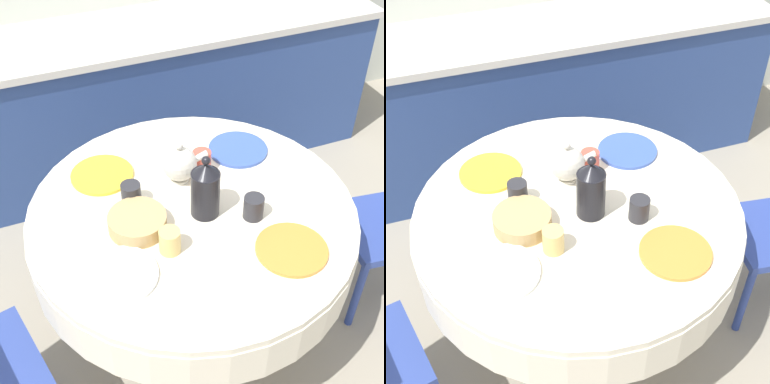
{
  "view_description": "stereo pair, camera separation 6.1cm",
  "coord_description": "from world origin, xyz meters",
  "views": [
    {
      "loc": [
        -0.56,
        -1.4,
        2.16
      ],
      "look_at": [
        0.0,
        0.0,
        0.84
      ],
      "focal_mm": 50.0,
      "sensor_mm": 36.0,
      "label": 1
    },
    {
      "loc": [
        -0.51,
        -1.43,
        2.16
      ],
      "look_at": [
        0.0,
        0.0,
        0.84
      ],
      "focal_mm": 50.0,
      "sensor_mm": 36.0,
      "label": 2
    }
  ],
  "objects": [
    {
      "name": "cup_far_right",
      "position": [
        0.12,
        0.2,
        0.81
      ],
      "size": [
        0.08,
        0.08,
        0.09
      ],
      "primitive_type": "cylinder",
      "color": "#CC4C3D",
      "rests_on": "dining_table"
    },
    {
      "name": "dining_table",
      "position": [
        0.0,
        0.0,
        0.63
      ],
      "size": [
        1.28,
        1.28,
        0.76
      ],
      "color": "tan",
      "rests_on": "ground_plane"
    },
    {
      "name": "cup_near_left",
      "position": [
        -0.15,
        -0.18,
        0.81
      ],
      "size": [
        0.08,
        0.08,
        0.09
      ],
      "primitive_type": "cylinder",
      "color": "#DBB766",
      "rests_on": "dining_table"
    },
    {
      "name": "teapot",
      "position": [
        0.02,
        0.18,
        0.84
      ],
      "size": [
        0.2,
        0.14,
        0.19
      ],
      "color": "silver",
      "rests_on": "dining_table"
    },
    {
      "name": "plate_far_right",
      "position": [
        0.32,
        0.27,
        0.77
      ],
      "size": [
        0.26,
        0.26,
        0.01
      ],
      "primitive_type": "cylinder",
      "color": "#3856AD",
      "rests_on": "dining_table"
    },
    {
      "name": "kitchen_counter",
      "position": [
        0.0,
        1.31,
        0.46
      ],
      "size": [
        3.24,
        0.64,
        0.91
      ],
      "color": "#2D4784",
      "rests_on": "ground_plane"
    },
    {
      "name": "coffee_carafe",
      "position": [
        0.04,
        -0.04,
        0.87
      ],
      "size": [
        0.11,
        0.11,
        0.27
      ],
      "color": "black",
      "rests_on": "dining_table"
    },
    {
      "name": "cup_far_left",
      "position": [
        -0.21,
        0.11,
        0.81
      ],
      "size": [
        0.08,
        0.08,
        0.09
      ],
      "primitive_type": "cylinder",
      "color": "#28282D",
      "rests_on": "dining_table"
    },
    {
      "name": "bread_basket",
      "position": [
        -0.23,
        -0.03,
        0.79
      ],
      "size": [
        0.22,
        0.22,
        0.06
      ],
      "primitive_type": "cylinder",
      "color": "tan",
      "rests_on": "dining_table"
    },
    {
      "name": "plate_near_left",
      "position": [
        -0.35,
        -0.23,
        0.77
      ],
      "size": [
        0.26,
        0.26,
        0.01
      ],
      "primitive_type": "cylinder",
      "color": "white",
      "rests_on": "dining_table"
    },
    {
      "name": "plate_near_right",
      "position": [
        0.24,
        -0.34,
        0.77
      ],
      "size": [
        0.26,
        0.26,
        0.01
      ],
      "primitive_type": "cylinder",
      "color": "orange",
      "rests_on": "dining_table"
    },
    {
      "name": "cup_near_right",
      "position": [
        0.2,
        -0.13,
        0.81
      ],
      "size": [
        0.08,
        0.08,
        0.09
      ],
      "primitive_type": "cylinder",
      "color": "#28282D",
      "rests_on": "dining_table"
    },
    {
      "name": "ground_plane",
      "position": [
        0.0,
        0.0,
        0.0
      ],
      "size": [
        12.0,
        12.0,
        0.0
      ],
      "primitive_type": "plane",
      "color": "#9E937F"
    },
    {
      "name": "plate_far_left",
      "position": [
        -0.27,
        0.32,
        0.77
      ],
      "size": [
        0.26,
        0.26,
        0.01
      ],
      "primitive_type": "cylinder",
      "color": "yellow",
      "rests_on": "dining_table"
    }
  ]
}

